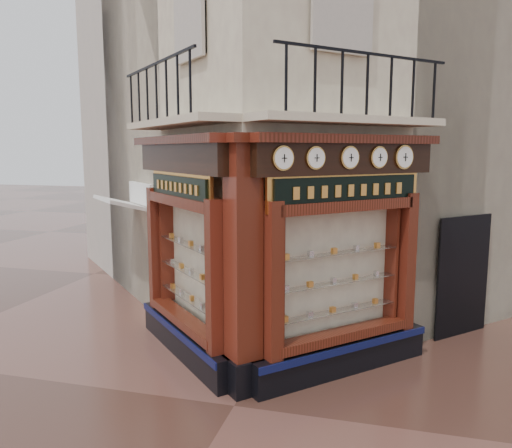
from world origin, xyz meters
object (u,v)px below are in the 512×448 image
(clock_e, at_px, (404,157))
(awning, at_px, (126,311))
(clock_b, at_px, (316,158))
(signboard_left, at_px, (179,187))
(clock_a, at_px, (283,158))
(signboard_right, at_px, (348,190))
(corner_pilaster, at_px, (243,269))
(clock_d, at_px, (379,157))
(clock_c, at_px, (350,158))

(clock_e, xyz_separation_m, awning, (-6.10, 1.37, -3.62))
(clock_b, bearing_deg, signboard_left, 121.25)
(clock_a, bearing_deg, clock_b, 0.00)
(awning, height_order, signboard_right, signboard_right)
(signboard_left, height_order, signboard_right, signboard_right)
(corner_pilaster, xyz_separation_m, clock_a, (0.60, -0.00, 1.67))
(awning, xyz_separation_m, signboard_left, (2.33, -2.07, 3.10))
(clock_d, bearing_deg, clock_c, 180.00)
(awning, bearing_deg, corner_pilaster, -174.12)
(clock_b, xyz_separation_m, signboard_right, (0.45, 0.61, -0.52))
(clock_b, bearing_deg, clock_e, 0.00)
(signboard_right, bearing_deg, clock_d, -11.82)
(clock_a, relative_size, clock_c, 0.99)
(clock_a, height_order, clock_e, clock_e)
(awning, bearing_deg, clock_d, -152.26)
(clock_d, height_order, signboard_left, clock_d)
(corner_pilaster, bearing_deg, clock_e, -8.53)
(corner_pilaster, distance_m, clock_c, 2.40)
(clock_b, xyz_separation_m, clock_d, (0.90, 0.90, 0.00))
(clock_e, bearing_deg, corner_pilaster, 171.47)
(clock_d, bearing_deg, clock_e, 0.00)
(clock_b, height_order, clock_c, clock_c)
(awning, relative_size, signboard_right, 0.72)
(awning, bearing_deg, clock_e, -147.64)
(clock_c, relative_size, clock_e, 0.89)
(awning, distance_m, signboard_right, 6.44)
(clock_b, bearing_deg, signboard_right, 8.44)
(clock_a, bearing_deg, awning, 99.95)
(corner_pilaster, height_order, clock_b, corner_pilaster)
(clock_d, bearing_deg, signboard_right, 168.18)
(clock_c, distance_m, clock_e, 1.18)
(signboard_right, bearing_deg, signboard_left, 135.00)
(clock_b, bearing_deg, clock_a, 180.00)
(clock_c, bearing_deg, clock_e, -0.00)
(clock_a, height_order, signboard_left, clock_a)
(clock_a, relative_size, clock_d, 1.01)
(clock_b, relative_size, clock_d, 0.97)
(clock_c, bearing_deg, signboard_left, 132.33)
(clock_a, xyz_separation_m, signboard_right, (0.86, 1.01, -0.52))
(clock_e, distance_m, awning, 7.23)
(corner_pilaster, height_order, clock_d, corner_pilaster)
(clock_c, relative_size, signboard_left, 0.19)
(clock_b, distance_m, clock_c, 0.66)
(corner_pilaster, bearing_deg, clock_d, -10.62)
(clock_e, relative_size, signboard_left, 0.21)
(clock_b, relative_size, signboard_right, 0.16)
(clock_e, bearing_deg, signboard_right, 174.25)
(clock_e, bearing_deg, clock_b, -180.00)
(clock_e, distance_m, signboard_right, 1.22)
(corner_pilaster, bearing_deg, awning, 95.88)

